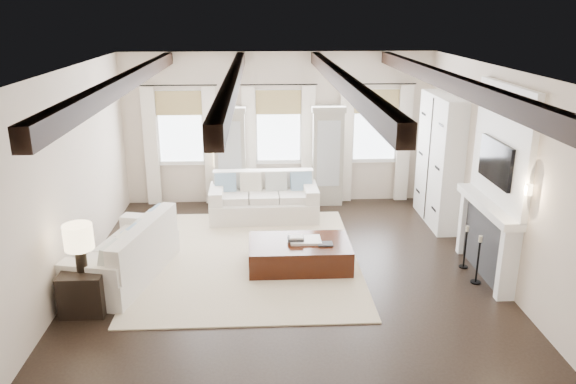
{
  "coord_description": "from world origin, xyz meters",
  "views": [
    {
      "loc": [
        -0.39,
        -7.93,
        4.04
      ],
      "look_at": [
        0.05,
        0.84,
        1.15
      ],
      "focal_mm": 35.0,
      "sensor_mm": 36.0,
      "label": 1
    }
  ],
  "objects_px": {
    "side_table_front": "(85,290)",
    "side_table_back": "(223,192)",
    "sofa_back": "(264,200)",
    "sofa_left": "(128,256)",
    "ottoman": "(300,254)"
  },
  "relations": [
    {
      "from": "sofa_left",
      "to": "side_table_back",
      "type": "bearing_deg",
      "value": 69.86
    },
    {
      "from": "sofa_back",
      "to": "side_table_front",
      "type": "distance_m",
      "value": 4.34
    },
    {
      "from": "sofa_back",
      "to": "side_table_back",
      "type": "height_order",
      "value": "sofa_back"
    },
    {
      "from": "side_table_front",
      "to": "side_table_back",
      "type": "distance_m",
      "value": 4.69
    },
    {
      "from": "ottoman",
      "to": "side_table_front",
      "type": "distance_m",
      "value": 3.32
    },
    {
      "from": "sofa_back",
      "to": "side_table_front",
      "type": "height_order",
      "value": "sofa_back"
    },
    {
      "from": "sofa_left",
      "to": "ottoman",
      "type": "height_order",
      "value": "sofa_left"
    },
    {
      "from": "ottoman",
      "to": "side_table_front",
      "type": "bearing_deg",
      "value": -158.29
    },
    {
      "from": "side_table_back",
      "to": "side_table_front",
      "type": "bearing_deg",
      "value": -110.53
    },
    {
      "from": "sofa_back",
      "to": "side_table_front",
      "type": "bearing_deg",
      "value": -125.59
    },
    {
      "from": "side_table_front",
      "to": "sofa_left",
      "type": "bearing_deg",
      "value": 68.1
    },
    {
      "from": "sofa_back",
      "to": "ottoman",
      "type": "relative_size",
      "value": 1.31
    },
    {
      "from": "ottoman",
      "to": "side_table_back",
      "type": "relative_size",
      "value": 2.87
    },
    {
      "from": "sofa_back",
      "to": "ottoman",
      "type": "distance_m",
      "value": 2.37
    },
    {
      "from": "sofa_back",
      "to": "side_table_front",
      "type": "relative_size",
      "value": 3.56
    }
  ]
}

